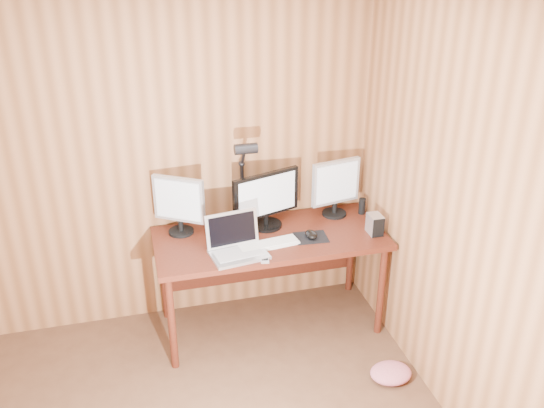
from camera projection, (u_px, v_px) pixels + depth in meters
name	position (u px, v px, depth m)	size (l,w,h in m)	color
room_shell	(139.00, 350.00, 2.15)	(4.00, 4.00, 4.00)	#543420
desk	(268.00, 246.00, 4.12)	(1.60, 0.70, 0.75)	#4C1B0F
monitor_center	(266.00, 199.00, 4.05)	(0.51, 0.23, 0.41)	black
monitor_left	(179.00, 204.00, 3.95)	(0.33, 0.23, 0.42)	black
monitor_right	(336.00, 186.00, 4.21)	(0.38, 0.18, 0.43)	black
laptop	(236.00, 244.00, 3.78)	(0.40, 0.33, 0.26)	silver
keyboard	(268.00, 244.00, 3.88)	(0.44, 0.18, 0.02)	white
mousepad	(311.00, 237.00, 3.98)	(0.22, 0.18, 0.00)	black
mouse	(311.00, 235.00, 3.97)	(0.07, 0.12, 0.04)	black
hard_drive	(375.00, 224.00, 4.01)	(0.09, 0.13, 0.14)	silver
phone	(265.00, 259.00, 3.72)	(0.07, 0.11, 0.01)	silver
speaker	(362.00, 206.00, 4.30)	(0.05, 0.05, 0.12)	black
desk_lamp	(244.00, 170.00, 3.99)	(0.16, 0.22, 0.68)	black
fabric_pile	(391.00, 373.00, 3.78)	(0.28, 0.23, 0.09)	#C35E6D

